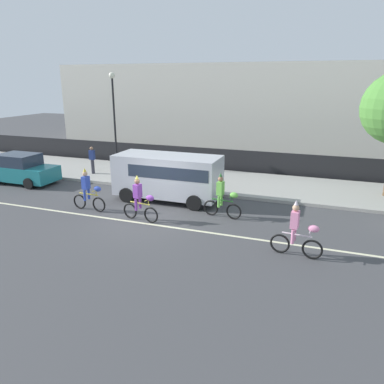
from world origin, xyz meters
name	(u,v)px	position (x,y,z in m)	size (l,w,h in m)	color
ground_plane	(146,219)	(0.00, 0.00, 0.00)	(80.00, 80.00, 0.00)	#424244
road_centre_line	(140,223)	(0.00, -0.50, 0.00)	(36.00, 0.14, 0.01)	beige
sidewalk_curb	(197,180)	(0.00, 6.50, 0.07)	(60.00, 5.00, 0.15)	#9E9B93
fence_line	(212,159)	(0.00, 9.40, 0.70)	(40.00, 0.08, 1.40)	black
building_backdrop	(233,107)	(-0.86, 18.00, 3.38)	(28.00, 8.00, 6.76)	beige
parade_cyclist_cobalt	(89,192)	(-2.81, 0.11, 0.84)	(1.72, 0.50, 1.92)	black
parade_cyclist_purple	(140,201)	(-0.08, -0.25, 0.84)	(1.71, 0.52, 1.92)	black
parade_cyclist_lime	(223,198)	(2.97, 1.29, 0.84)	(1.71, 0.51, 1.92)	black
parade_cyclist_pink	(297,232)	(6.22, -1.37, 0.84)	(1.72, 0.50, 1.92)	black
parked_van_silver	(169,174)	(-0.07, 2.70, 1.28)	(5.00, 2.22, 2.18)	silver
parked_car_teal	(21,169)	(-9.12, 2.71, 0.78)	(4.10, 1.92, 1.64)	#1E727A
street_lamp_post	(114,107)	(-5.69, 7.23, 3.99)	(0.36, 0.36, 5.86)	black
pedestrian_onlooker	(92,159)	(-6.28, 5.45, 1.01)	(0.32, 0.20, 1.62)	#33333D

